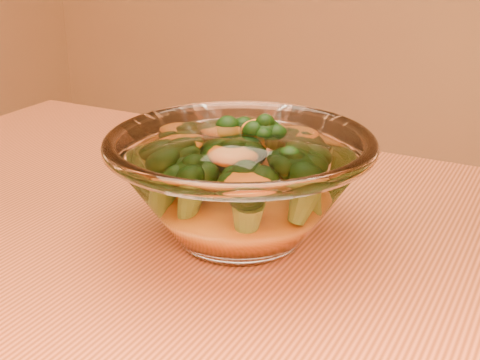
# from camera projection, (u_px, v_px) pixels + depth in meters

# --- Properties ---
(glass_bowl) EXTENTS (0.24, 0.24, 0.10)m
(glass_bowl) POSITION_uv_depth(u_px,v_px,m) (240.00, 185.00, 0.59)
(glass_bowl) COLOR white
(glass_bowl) RESTS_ON table
(cheese_sauce) EXTENTS (0.12, 0.12, 0.03)m
(cheese_sauce) POSITION_uv_depth(u_px,v_px,m) (240.00, 208.00, 0.60)
(cheese_sauce) COLOR #D65E12
(cheese_sauce) RESTS_ON glass_bowl
(broccoli_heap) EXTENTS (0.17, 0.15, 0.08)m
(broccoli_heap) POSITION_uv_depth(u_px,v_px,m) (240.00, 165.00, 0.60)
(broccoli_heap) COLOR black
(broccoli_heap) RESTS_ON cheese_sauce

